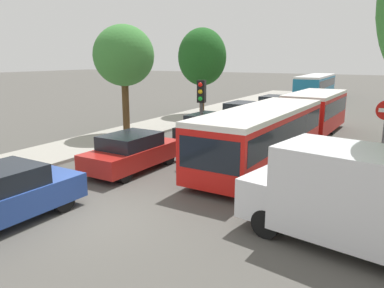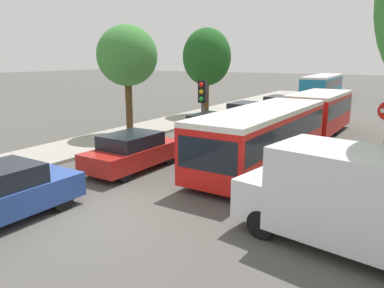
{
  "view_description": "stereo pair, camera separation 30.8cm",
  "coord_description": "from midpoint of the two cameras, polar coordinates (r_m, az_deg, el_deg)",
  "views": [
    {
      "loc": [
        6.79,
        -6.95,
        4.26
      ],
      "look_at": [
        0.2,
        4.59,
        1.2
      ],
      "focal_mm": 35.0,
      "sensor_mm": 36.0,
      "label": 1
    },
    {
      "loc": [
        7.05,
        -6.8,
        4.26
      ],
      "look_at": [
        0.2,
        4.59,
        1.2
      ],
      "focal_mm": 35.0,
      "sensor_mm": 36.0,
      "label": 2
    }
  ],
  "objects": [
    {
      "name": "queued_car_silver",
      "position": [
        29.06,
        13.47,
        5.7
      ],
      "size": [
        1.96,
        4.36,
        1.5
      ],
      "rotation": [
        0.0,
        0.0,
        1.54
      ],
      "color": "#B7BABF",
      "rests_on": "ground"
    },
    {
      "name": "kerb_strip_left",
      "position": [
        28.7,
        2.15,
        4.57
      ],
      "size": [
        3.2,
        45.99,
        0.14
      ],
      "primitive_type": "cube",
      "color": "#9E998E",
      "rests_on": "ground"
    },
    {
      "name": "ground_plane",
      "position": [
        10.65,
        -13.2,
        -11.0
      ],
      "size": [
        200.0,
        200.0,
        0.0
      ],
      "primitive_type": "plane",
      "color": "#4F4C47"
    },
    {
      "name": "queued_car_black",
      "position": [
        19.59,
        3.33,
        2.56
      ],
      "size": [
        1.88,
        4.19,
        1.44
      ],
      "rotation": [
        0.0,
        0.0,
        1.54
      ],
      "color": "black",
      "rests_on": "ground"
    },
    {
      "name": "tree_left_mid",
      "position": [
        20.94,
        -9.42,
        13.06
      ],
      "size": [
        3.26,
        3.26,
        6.02
      ],
      "color": "#51381E",
      "rests_on": "ground"
    },
    {
      "name": "city_bus_rear",
      "position": [
        43.87,
        19.49,
        8.51
      ],
      "size": [
        2.89,
        11.37,
        2.43
      ],
      "rotation": [
        0.0,
        0.0,
        1.6
      ],
      "color": "teal",
      "rests_on": "ground"
    },
    {
      "name": "tree_left_far",
      "position": [
        28.03,
        2.6,
        13.08
      ],
      "size": [
        3.53,
        3.53,
        6.41
      ],
      "color": "#51381E",
      "rests_on": "ground"
    },
    {
      "name": "traffic_light",
      "position": [
        15.24,
        2.18,
        6.32
      ],
      "size": [
        0.35,
        0.38,
        3.4
      ],
      "rotation": [
        0.0,
        0.0,
        -1.43
      ],
      "color": "#56595E",
      "rests_on": "ground"
    },
    {
      "name": "white_van",
      "position": [
        9.15,
        24.71,
        -7.56
      ],
      "size": [
        5.26,
        2.78,
        2.31
      ],
      "rotation": [
        0.0,
        0.0,
        2.97
      ],
      "color": "silver",
      "rests_on": "ground"
    },
    {
      "name": "articulated_bus",
      "position": [
        18.23,
        15.37,
        3.3
      ],
      "size": [
        2.9,
        15.77,
        2.33
      ],
      "rotation": [
        0.0,
        0.0,
        -1.61
      ],
      "color": "red",
      "rests_on": "ground"
    },
    {
      "name": "queued_car_tan",
      "position": [
        24.31,
        8.68,
        4.55
      ],
      "size": [
        1.97,
        4.39,
        1.51
      ],
      "rotation": [
        0.0,
        0.0,
        1.54
      ],
      "color": "tan",
      "rests_on": "ground"
    },
    {
      "name": "queued_car_red",
      "position": [
        14.62,
        -8.43,
        -1.14
      ],
      "size": [
        1.89,
        4.21,
        1.45
      ],
      "rotation": [
        0.0,
        0.0,
        1.54
      ],
      "color": "#B21E19",
      "rests_on": "ground"
    }
  ]
}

